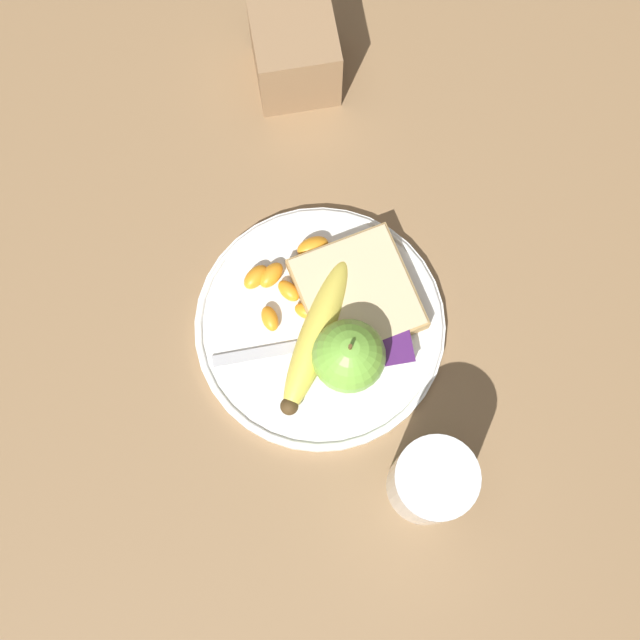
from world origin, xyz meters
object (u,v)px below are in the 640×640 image
(plate, at_px, (320,326))
(juice_glass, at_px, (430,482))
(apple, at_px, (349,356))
(fork, at_px, (324,342))
(banana, at_px, (316,336))
(jam_packet, at_px, (394,346))
(bread_slice, at_px, (357,294))
(condiment_caddy, at_px, (295,54))

(plate, height_order, juice_glass, juice_glass)
(plate, relative_size, apple, 3.15)
(juice_glass, bearing_deg, fork, -155.17)
(plate, bearing_deg, banana, -23.99)
(apple, distance_m, jam_packet, 0.06)
(plate, height_order, banana, banana)
(apple, bearing_deg, fork, -143.01)
(plate, xyz_separation_m, banana, (0.01, -0.01, 0.02))
(bread_slice, relative_size, fork, 0.71)
(bread_slice, height_order, fork, bread_slice)
(juice_glass, height_order, jam_packet, juice_glass)
(plate, bearing_deg, bread_slice, 118.34)
(jam_packet, bearing_deg, juice_glass, 2.30)
(bread_slice, relative_size, condiment_caddy, 1.47)
(bread_slice, bearing_deg, juice_glass, 9.15)
(juice_glass, bearing_deg, apple, -157.90)
(banana, height_order, condiment_caddy, condiment_caddy)
(apple, distance_m, condiment_caddy, 0.34)
(bread_slice, distance_m, condiment_caddy, 0.27)
(juice_glass, distance_m, apple, 0.14)
(apple, xyz_separation_m, condiment_caddy, (-0.34, 0.00, -0.00))
(plate, distance_m, banana, 0.03)
(apple, height_order, bread_slice, apple)
(plate, height_order, condiment_caddy, condiment_caddy)
(fork, xyz_separation_m, jam_packet, (0.02, 0.07, 0.01))
(jam_packet, xyz_separation_m, condiment_caddy, (-0.33, -0.05, 0.02))
(juice_glass, xyz_separation_m, banana, (-0.16, -0.08, -0.02))
(bread_slice, xyz_separation_m, condiment_caddy, (-0.27, -0.02, 0.02))
(juice_glass, distance_m, bread_slice, 0.21)
(banana, bearing_deg, condiment_caddy, 174.36)
(bread_slice, bearing_deg, apple, -17.61)
(apple, height_order, fork, apple)
(apple, bearing_deg, jam_packet, 99.60)
(fork, bearing_deg, juice_glass, -65.65)
(condiment_caddy, bearing_deg, banana, -5.64)
(bread_slice, height_order, jam_packet, same)
(condiment_caddy, bearing_deg, jam_packet, 7.89)
(apple, bearing_deg, banana, -137.76)
(bread_slice, xyz_separation_m, fork, (0.04, -0.04, -0.01))
(fork, bearing_deg, condiment_caddy, 85.40)
(jam_packet, height_order, condiment_caddy, condiment_caddy)
(fork, bearing_deg, apple, -53.49)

